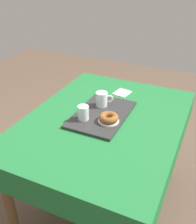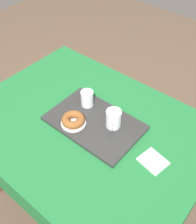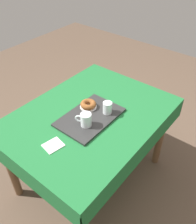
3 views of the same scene
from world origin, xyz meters
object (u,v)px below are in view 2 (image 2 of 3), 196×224
donut_plate_left (73,123)px  sugar_donut_left (73,120)px  serving_tray (94,123)px  tea_mug_left (113,119)px  water_glass_near (87,99)px  paper_napkin (153,161)px  dining_table (86,137)px

donut_plate_left → sugar_donut_left: (0.00, 0.00, 0.02)m
serving_tray → tea_mug_left: tea_mug_left is taller
serving_tray → water_glass_near: 0.14m
donut_plate_left → paper_napkin: donut_plate_left is taller
dining_table → serving_tray: (0.03, 0.03, 0.11)m
sugar_donut_left → tea_mug_left: bearing=35.8°
donut_plate_left → sugar_donut_left: bearing=0.0°
serving_tray → paper_napkin: serving_tray is taller
dining_table → sugar_donut_left: size_ratio=10.52×
water_glass_near → paper_napkin: water_glass_near is taller
sugar_donut_left → dining_table: bearing=48.6°
donut_plate_left → paper_napkin: (0.43, 0.07, -0.02)m
paper_napkin → donut_plate_left: bearing=-170.6°
tea_mug_left → water_glass_near: bearing=170.8°
tea_mug_left → donut_plate_left: tea_mug_left is taller
serving_tray → donut_plate_left: bearing=-133.4°
tea_mug_left → donut_plate_left: bearing=-144.2°
dining_table → water_glass_near: bearing=127.6°
serving_tray → tea_mug_left: size_ratio=4.28×
dining_table → donut_plate_left: 0.14m
tea_mug_left → sugar_donut_left: tea_mug_left is taller
water_glass_near → donut_plate_left: bearing=-75.7°
water_glass_near → donut_plate_left: (0.04, -0.15, -0.04)m
sugar_donut_left → paper_napkin: bearing=9.4°
donut_plate_left → water_glass_near: bearing=104.3°
tea_mug_left → sugar_donut_left: 0.20m
serving_tray → tea_mug_left: bearing=24.0°
donut_plate_left → paper_napkin: 0.44m
serving_tray → sugar_donut_left: 0.11m
serving_tray → sugar_donut_left: sugar_donut_left is taller
serving_tray → donut_plate_left: 0.11m
serving_tray → sugar_donut_left: size_ratio=4.00×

